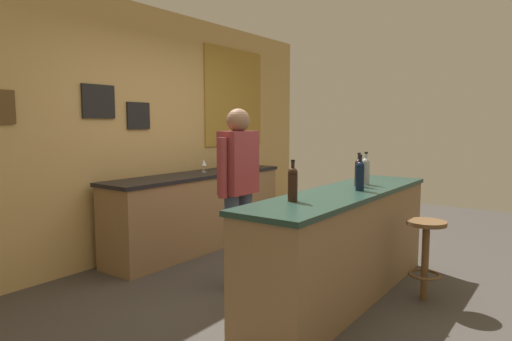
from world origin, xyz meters
name	(u,v)px	position (x,y,z in m)	size (l,w,h in m)	color
ground_plane	(302,286)	(0.00, 0.00, 0.00)	(10.00, 10.00, 0.00)	#423D38
back_wall	(153,130)	(0.04, 2.03, 1.42)	(6.00, 0.09, 2.80)	tan
bar_counter	(343,244)	(0.00, -0.40, 0.46)	(2.53, 0.60, 0.92)	olive
side_counter	(199,210)	(0.40, 1.65, 0.45)	(2.54, 0.56, 0.90)	olive
bartender	(238,185)	(-0.33, 0.48, 0.94)	(0.52, 0.21, 1.62)	#384766
bar_stool	(426,247)	(0.33, -0.99, 0.46)	(0.32, 0.32, 0.68)	brown
wine_bottle_a	(293,183)	(-0.69, -0.31, 1.06)	(0.07, 0.07, 0.31)	black
wine_bottle_b	(360,175)	(0.09, -0.50, 1.06)	(0.07, 0.07, 0.31)	black
wine_bottle_c	(359,171)	(0.33, -0.38, 1.06)	(0.07, 0.07, 0.31)	black
wine_bottle_d	(366,170)	(0.48, -0.39, 1.06)	(0.07, 0.07, 0.31)	#999E99
wine_glass_a	(204,163)	(0.53, 1.69, 1.01)	(0.07, 0.07, 0.16)	silver
wine_glass_b	(227,160)	(1.00, 1.72, 1.01)	(0.07, 0.07, 0.16)	silver
wine_glass_c	(246,159)	(1.27, 1.61, 1.01)	(0.07, 0.07, 0.16)	silver
coffee_mug	(246,163)	(1.39, 1.71, 0.95)	(0.12, 0.08, 0.09)	silver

